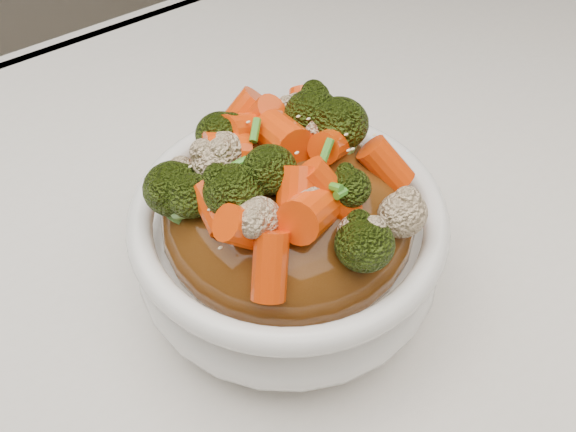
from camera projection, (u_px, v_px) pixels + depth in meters
tablecloth at (314, 337)px, 0.45m from camera, size 1.20×0.80×0.04m
bowl at (288, 247)px, 0.43m from camera, size 0.20×0.20×0.08m
sauce_base at (288, 219)px, 0.41m from camera, size 0.16×0.16×0.08m
carrots at (288, 151)px, 0.37m from camera, size 0.16×0.16×0.04m
broccoli at (288, 152)px, 0.37m from camera, size 0.16×0.16×0.04m
cauliflower at (288, 155)px, 0.37m from camera, size 0.16×0.16×0.03m
scallions at (288, 150)px, 0.37m from camera, size 0.12×0.12×0.02m
sesame_seeds at (288, 150)px, 0.37m from camera, size 0.14×0.14×0.01m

